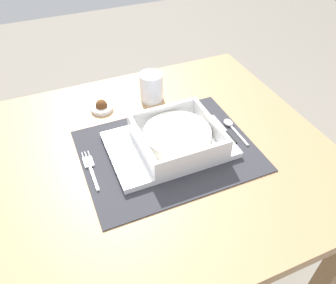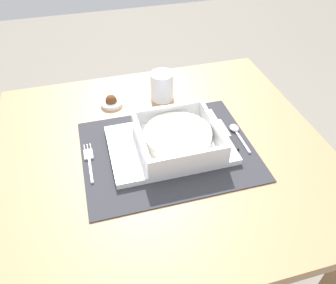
{
  "view_description": "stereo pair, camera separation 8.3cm",
  "coord_description": "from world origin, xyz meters",
  "px_view_note": "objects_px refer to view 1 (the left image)",
  "views": [
    {
      "loc": [
        -0.23,
        -0.58,
        1.33
      ],
      "look_at": [
        0.01,
        -0.01,
        0.77
      ],
      "focal_mm": 35.73,
      "sensor_mm": 36.0,
      "label": 1
    },
    {
      "loc": [
        -0.15,
        -0.6,
        1.33
      ],
      "look_at": [
        0.01,
        -0.01,
        0.77
      ],
      "focal_mm": 35.73,
      "sensor_mm": 36.0,
      "label": 2
    }
  ],
  "objects_px": {
    "fork": "(90,167)",
    "butter_knife": "(224,131)",
    "condiment_saucer": "(102,107)",
    "spoon": "(231,125)",
    "drinking_glass": "(151,88)",
    "dining_table": "(163,179)",
    "porridge_bowl": "(177,136)"
  },
  "relations": [
    {
      "from": "dining_table",
      "to": "drinking_glass",
      "type": "relative_size",
      "value": 9.9
    },
    {
      "from": "butter_knife",
      "to": "condiment_saucer",
      "type": "xyz_separation_m",
      "value": [
        -0.28,
        0.23,
        0.0
      ]
    },
    {
      "from": "porridge_bowl",
      "to": "drinking_glass",
      "type": "bearing_deg",
      "value": 85.25
    },
    {
      "from": "condiment_saucer",
      "to": "fork",
      "type": "bearing_deg",
      "value": -111.4
    },
    {
      "from": "fork",
      "to": "butter_knife",
      "type": "xyz_separation_m",
      "value": [
        0.36,
        -0.01,
        0.0
      ]
    },
    {
      "from": "drinking_glass",
      "to": "condiment_saucer",
      "type": "relative_size",
      "value": 1.33
    },
    {
      "from": "dining_table",
      "to": "fork",
      "type": "bearing_deg",
      "value": 177.83
    },
    {
      "from": "drinking_glass",
      "to": "condiment_saucer",
      "type": "bearing_deg",
      "value": 178.08
    },
    {
      "from": "dining_table",
      "to": "spoon",
      "type": "distance_m",
      "value": 0.24
    },
    {
      "from": "dining_table",
      "to": "spoon",
      "type": "bearing_deg",
      "value": 2.57
    },
    {
      "from": "porridge_bowl",
      "to": "spoon",
      "type": "height_order",
      "value": "porridge_bowl"
    },
    {
      "from": "dining_table",
      "to": "porridge_bowl",
      "type": "distance_m",
      "value": 0.16
    },
    {
      "from": "fork",
      "to": "drinking_glass",
      "type": "xyz_separation_m",
      "value": [
        0.24,
        0.22,
        0.03
      ]
    },
    {
      "from": "drinking_glass",
      "to": "condiment_saucer",
      "type": "height_order",
      "value": "drinking_glass"
    },
    {
      "from": "dining_table",
      "to": "butter_knife",
      "type": "xyz_separation_m",
      "value": [
        0.18,
        -0.0,
        0.12
      ]
    },
    {
      "from": "spoon",
      "to": "condiment_saucer",
      "type": "relative_size",
      "value": 1.78
    },
    {
      "from": "butter_knife",
      "to": "drinking_glass",
      "type": "relative_size",
      "value": 1.49
    },
    {
      "from": "fork",
      "to": "spoon",
      "type": "distance_m",
      "value": 0.39
    },
    {
      "from": "porridge_bowl",
      "to": "fork",
      "type": "distance_m",
      "value": 0.23
    },
    {
      "from": "porridge_bowl",
      "to": "fork",
      "type": "xyz_separation_m",
      "value": [
        -0.22,
        0.02,
        -0.03
      ]
    },
    {
      "from": "drinking_glass",
      "to": "dining_table",
      "type": "bearing_deg",
      "value": -104.24
    },
    {
      "from": "porridge_bowl",
      "to": "spoon",
      "type": "bearing_deg",
      "value": 5.99
    },
    {
      "from": "fork",
      "to": "condiment_saucer",
      "type": "distance_m",
      "value": 0.24
    },
    {
      "from": "butter_knife",
      "to": "drinking_glass",
      "type": "bearing_deg",
      "value": 120.88
    },
    {
      "from": "fork",
      "to": "spoon",
      "type": "height_order",
      "value": "spoon"
    },
    {
      "from": "dining_table",
      "to": "condiment_saucer",
      "type": "distance_m",
      "value": 0.28
    },
    {
      "from": "porridge_bowl",
      "to": "drinking_glass",
      "type": "xyz_separation_m",
      "value": [
        0.02,
        0.23,
        -0.0
      ]
    },
    {
      "from": "butter_knife",
      "to": "dining_table",
      "type": "bearing_deg",
      "value": -178.65
    },
    {
      "from": "dining_table",
      "to": "butter_knife",
      "type": "height_order",
      "value": "butter_knife"
    },
    {
      "from": "porridge_bowl",
      "to": "fork",
      "type": "height_order",
      "value": "porridge_bowl"
    },
    {
      "from": "dining_table",
      "to": "porridge_bowl",
      "type": "bearing_deg",
      "value": -12.77
    },
    {
      "from": "dining_table",
      "to": "fork",
      "type": "distance_m",
      "value": 0.22
    }
  ]
}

